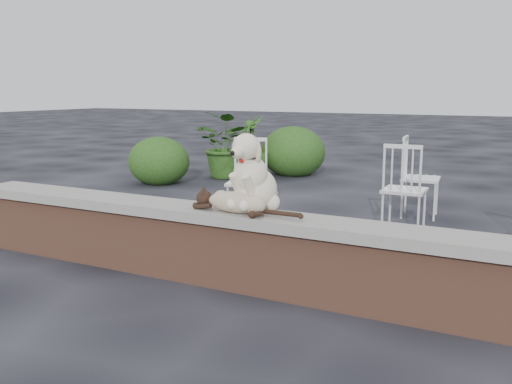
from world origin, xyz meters
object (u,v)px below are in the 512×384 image
at_px(dog, 256,171).
at_px(potted_plant_b, 251,147).
at_px(chair_e, 421,177).
at_px(potted_plant_a, 228,145).
at_px(chair_a, 247,181).
at_px(chair_c, 405,188).
at_px(cat, 237,201).

relative_size(dog, potted_plant_b, 0.57).
relative_size(chair_e, potted_plant_a, 0.85).
bearing_deg(potted_plant_b, chair_a, -62.64).
bearing_deg(chair_a, chair_c, -4.83).
distance_m(cat, potted_plant_a, 5.34).
bearing_deg(dog, chair_c, 81.18).
bearing_deg(potted_plant_b, dog, -61.47).
bearing_deg(chair_e, cat, 160.99).
bearing_deg(dog, chair_e, 86.08).
relative_size(dog, cat, 0.56).
distance_m(cat, chair_a, 2.13).
height_order(chair_c, potted_plant_b, potted_plant_b).
bearing_deg(dog, chair_a, 128.53).
bearing_deg(chair_c, dog, 71.10).
height_order(cat, chair_a, chair_a).
relative_size(chair_a, chair_e, 1.00).
bearing_deg(potted_plant_a, chair_e, -23.07).
bearing_deg(chair_c, chair_e, -91.26).
relative_size(chair_a, potted_plant_a, 0.85).
height_order(chair_e, chair_c, same).
relative_size(dog, chair_e, 0.63).
xyz_separation_m(dog, potted_plant_a, (-2.84, 4.41, -0.32)).
bearing_deg(potted_plant_b, cat, -63.00).
distance_m(potted_plant_a, potted_plant_b, 0.39).
distance_m(cat, chair_e, 3.17).
height_order(chair_a, potted_plant_a, potted_plant_a).
distance_m(chair_e, chair_c, 0.85).
relative_size(potted_plant_a, potted_plant_b, 1.06).
distance_m(chair_e, potted_plant_b, 3.55).
bearing_deg(cat, dog, 70.07).
xyz_separation_m(dog, chair_a, (-1.02, 1.74, -0.41)).
distance_m(chair_c, potted_plant_b, 4.02).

